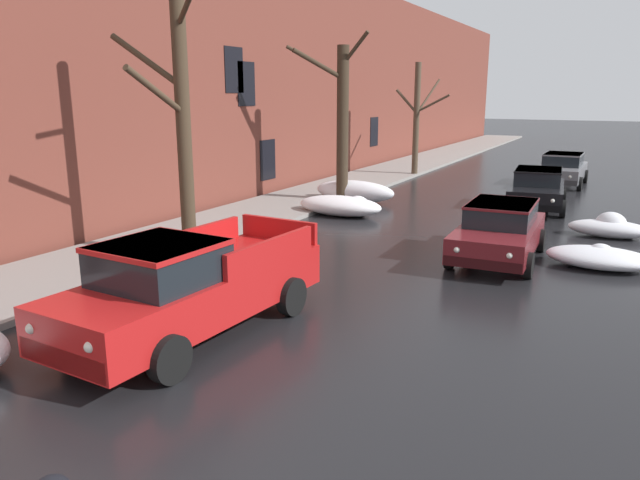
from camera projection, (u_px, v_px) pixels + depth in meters
The scene contains 14 objects.
left_sidewalk_slab at pixel (297, 201), 22.71m from camera, with size 3.39×80.00×0.13m, color gray.
brick_townhouse_facade at pixel (245, 75), 22.60m from camera, with size 0.63×80.00×9.39m.
snow_bank_along_left_kerb at pixel (611, 228), 17.24m from camera, with size 2.22×1.00×0.72m.
snow_bank_mid_block_left at pixel (355, 191), 22.80m from camera, with size 3.19×0.99×0.82m.
snow_bank_near_corner_right at pixel (600, 257), 14.23m from camera, with size 2.42×1.45×0.54m.
snow_bank_along_right_kerb at pixel (342, 206), 20.28m from camera, with size 2.97×1.42×0.67m.
bare_tree_second_along_sidewalk at pixel (180, 108), 14.18m from camera, with size 3.22×2.03×7.13m.
bare_tree_mid_block at pixel (341, 120), 21.98m from camera, with size 2.63×1.82×6.16m.
bare_tree_far_down_block at pixel (417, 118), 29.37m from camera, with size 2.65×1.95×5.50m.
pickup_truck_red_approaching_near_lane at pixel (188, 286), 10.07m from camera, with size 2.36×5.38×1.76m.
sedan_maroon_parked_kerbside_close at pixel (499, 230), 14.80m from camera, with size 2.06×4.27×1.42m.
sedan_black_parked_kerbside_mid at pixel (537, 188), 21.35m from camera, with size 2.29×4.41×1.42m.
sedan_grey_parked_far_down_block at pixel (562, 168), 26.88m from camera, with size 2.02×4.47×1.42m.
fire_hydrant at pixel (92, 299), 11.01m from camera, with size 0.42×0.22×0.71m.
Camera 1 is at (4.79, -1.48, 4.03)m, focal length 33.62 mm.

